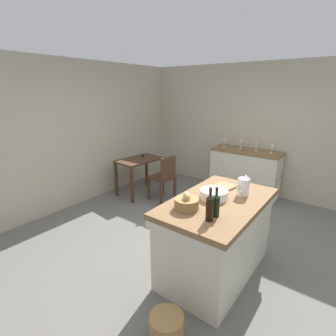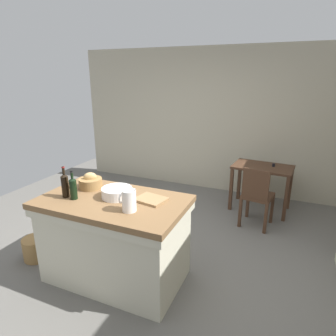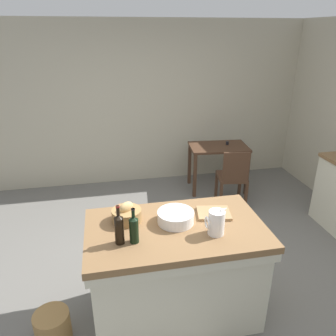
{
  "view_description": "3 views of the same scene",
  "coord_description": "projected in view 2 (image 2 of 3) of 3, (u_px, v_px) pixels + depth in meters",
  "views": [
    {
      "loc": [
        -2.6,
        -1.54,
        2.08
      ],
      "look_at": [
        0.06,
        0.49,
        1.05
      ],
      "focal_mm": 27.29,
      "sensor_mm": 36.0,
      "label": 1
    },
    {
      "loc": [
        1.35,
        -2.65,
        2.1
      ],
      "look_at": [
        0.04,
        0.41,
        1.03
      ],
      "focal_mm": 30.95,
      "sensor_mm": 36.0,
      "label": 2
    },
    {
      "loc": [
        -0.73,
        -2.65,
        2.41
      ],
      "look_at": [
        -0.08,
        0.59,
        1.02
      ],
      "focal_mm": 34.7,
      "sensor_mm": 36.0,
      "label": 3
    }
  ],
  "objects": [
    {
      "name": "pitcher",
      "position": [
        129.0,
        200.0,
        2.62
      ],
      "size": [
        0.17,
        0.13,
        0.25
      ],
      "color": "white",
      "rests_on": "island_table"
    },
    {
      "name": "bread_basket",
      "position": [
        91.0,
        182.0,
        3.17
      ],
      "size": [
        0.25,
        0.25,
        0.18
      ],
      "color": "olive",
      "rests_on": "island_table"
    },
    {
      "name": "wine_bottle_dark",
      "position": [
        73.0,
        188.0,
        2.87
      ],
      "size": [
        0.07,
        0.07,
        0.29
      ],
      "color": "black",
      "rests_on": "island_table"
    },
    {
      "name": "wash_bowl",
      "position": [
        117.0,
        192.0,
        2.94
      ],
      "size": [
        0.31,
        0.31,
        0.1
      ],
      "primitive_type": "cylinder",
      "color": "white",
      "rests_on": "island_table"
    },
    {
      "name": "wooden_chair",
      "position": [
        257.0,
        195.0,
        4.08
      ],
      "size": [
        0.46,
        0.46,
        0.9
      ],
      "color": "#472D1E",
      "rests_on": "ground"
    },
    {
      "name": "cutting_board",
      "position": [
        151.0,
        199.0,
        2.86
      ],
      "size": [
        0.32,
        0.28,
        0.02
      ],
      "primitive_type": "cube",
      "rotation": [
        0.0,
        0.0,
        -0.18
      ],
      "color": "#99754C",
      "rests_on": "island_table"
    },
    {
      "name": "ground_plane",
      "position": [
        152.0,
        259.0,
        3.46
      ],
      "size": [
        6.76,
        6.76,
        0.0
      ],
      "primitive_type": "plane",
      "color": "#66635E"
    },
    {
      "name": "wine_bottle_amber",
      "position": [
        65.0,
        185.0,
        2.92
      ],
      "size": [
        0.07,
        0.07,
        0.32
      ],
      "color": "black",
      "rests_on": "island_table"
    },
    {
      "name": "wall_back",
      "position": [
        213.0,
        121.0,
        5.35
      ],
      "size": [
        5.32,
        0.12,
        2.6
      ],
      "primitive_type": "cube",
      "color": "#B2AA93",
      "rests_on": "ground"
    },
    {
      "name": "wicker_hamper",
      "position": [
        36.0,
        248.0,
        3.45
      ],
      "size": [
        0.3,
        0.3,
        0.27
      ],
      "primitive_type": "cylinder",
      "color": "olive",
      "rests_on": "ground"
    },
    {
      "name": "writing_desk",
      "position": [
        262.0,
        173.0,
        4.6
      ],
      "size": [
        0.95,
        0.64,
        0.79
      ],
      "color": "#472D1E",
      "rests_on": "ground"
    },
    {
      "name": "island_table",
      "position": [
        115.0,
        236.0,
        3.03
      ],
      "size": [
        1.48,
        0.87,
        0.92
      ],
      "color": "brown",
      "rests_on": "ground"
    }
  ]
}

